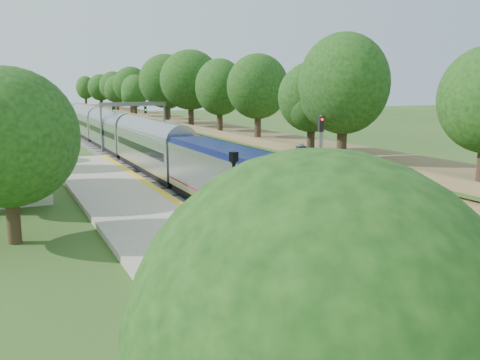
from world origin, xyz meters
name	(u,v)px	position (x,y,z in m)	size (l,w,h in m)	color
ground	(463,344)	(0.00, 0.00, 0.00)	(320.00, 320.00, 0.00)	#2D4C19
trackbed	(122,147)	(2.00, 60.00, 0.07)	(9.50, 170.00, 0.28)	#4C4944
platform	(165,234)	(-5.20, 16.00, 0.19)	(6.40, 68.00, 0.38)	gray
yellow_stripe	(213,225)	(-2.35, 16.00, 0.39)	(0.55, 68.00, 0.01)	gold
embankment	(181,131)	(10.35, 60.00, 1.95)	(10.64, 170.00, 11.70)	brown
signal_gantry	(133,113)	(2.47, 54.99, 4.82)	(8.40, 0.38, 6.20)	slate
trees_behind_platform	(38,152)	(-11.17, 20.67, 4.53)	(7.82, 53.32, 7.21)	#332316
train	(98,129)	(0.00, 65.97, 2.13)	(2.79, 112.24, 4.11)	black
lamppost_mid	(423,309)	(-3.40, -1.65, 2.48)	(0.46, 0.46, 4.69)	black
lamppost_far	(234,211)	(-3.61, 10.18, 2.58)	(0.49, 0.49, 4.93)	black
signal_platform	(300,201)	(-2.90, 5.52, 3.91)	(0.34, 0.27, 5.74)	slate
signal_farside	(320,152)	(6.20, 18.15, 3.92)	(0.34, 0.27, 6.23)	slate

